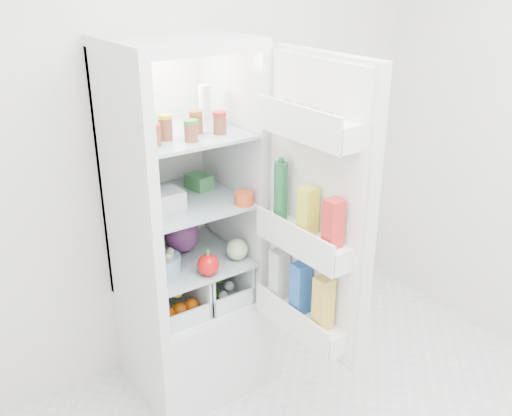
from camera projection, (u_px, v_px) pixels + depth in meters
room_walls at (425, 143)px, 1.70m from camera, size 3.02×3.02×2.61m
refrigerator at (183, 266)px, 2.90m from camera, size 0.60×0.60×1.80m
shelf_low at (188, 258)px, 2.82m from camera, size 0.49×0.53×0.01m
shelf_mid at (185, 200)px, 2.70m from camera, size 0.49×0.53×0.02m
shelf_top at (182, 133)px, 2.57m from camera, size 0.49×0.53×0.02m
crisper_left at (168, 288)px, 2.81m from camera, size 0.23×0.46×0.22m
crisper_right at (211, 274)px, 2.94m from camera, size 0.23×0.46×0.22m
condiment_jars at (186, 129)px, 2.44m from camera, size 0.38×0.16×0.08m
squeeze_bottle at (205, 106)px, 2.60m from camera, size 0.06×0.06×0.19m
tub_white at (167, 200)px, 2.57m from camera, size 0.13×0.13×0.09m
tin_red at (244, 198)px, 2.62m from camera, size 0.11×0.11×0.06m
tub_green at (199, 182)px, 2.81m from camera, size 0.11×0.14×0.07m
red_cabbage at (182, 235)px, 2.85m from camera, size 0.17×0.17×0.17m
bell_pepper at (208, 265)px, 2.64m from camera, size 0.10×0.10×0.10m
mushroom_bowl at (163, 264)px, 2.67m from camera, size 0.21×0.21×0.08m
salad_bag at (237, 249)px, 2.78m from camera, size 0.11×0.11×0.11m
citrus_pile at (173, 296)px, 2.77m from camera, size 0.20×0.24×0.16m
veg_pile at (212, 282)px, 2.96m from camera, size 0.16×0.30×0.10m
fridge_door at (314, 218)px, 2.41m from camera, size 0.18×0.60×1.30m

